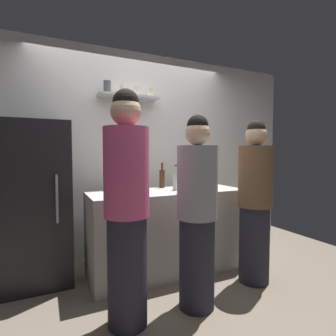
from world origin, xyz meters
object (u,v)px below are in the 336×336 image
Objects in this scene: wine_bottle_pale_glass at (176,181)px; utensil_holder at (142,189)px; person_grey_hoodie at (197,214)px; person_brown_jacket at (255,203)px; refrigerator at (37,203)px; water_bottle_plastic at (182,183)px; person_pink_top at (127,209)px; baking_pan at (192,185)px; wine_bottle_amber_glass at (162,178)px.

utensil_holder is at bearing -169.11° from wine_bottle_pale_glass.
person_brown_jacket reaches higher than person_grey_hoodie.
refrigerator reaches higher than utensil_holder.
wine_bottle_pale_glass is 1.22× the size of water_bottle_plastic.
person_pink_top is (-0.60, 0.02, 0.09)m from person_grey_hoodie.
utensil_holder is at bearing -89.69° from person_grey_hoodie.
wine_bottle_amber_glass is at bearing 160.33° from baking_pan.
person_grey_hoodie is (-0.14, -0.51, -0.20)m from water_bottle_plastic.
person_pink_top reaches higher than wine_bottle_amber_glass.
refrigerator reaches higher than wine_bottle_pale_glass.
person_grey_hoodie is at bearing 18.83° from person_pink_top.
refrigerator is at bearing 174.20° from baking_pan.
wine_bottle_amber_glass is at bearing 74.40° from person_pink_top.
person_brown_jacket reaches higher than wine_bottle_pale_glass.
refrigerator is at bearing 167.17° from wine_bottle_pale_glass.
baking_pan is 1.00m from person_grey_hoodie.
baking_pan is 1.68× the size of utensil_holder.
baking_pan is at bearing 26.72° from wine_bottle_pale_glass.
baking_pan is 0.21× the size of person_brown_jacket.
refrigerator is 2.19m from person_brown_jacket.
utensil_holder is 0.42m from water_bottle_plastic.
wine_bottle_pale_glass is 1.05m from person_pink_top.
utensil_holder is 0.44m from wine_bottle_pale_glass.
person_pink_top is at bearing 129.68° from person_brown_jacket.
baking_pan is 0.76m from utensil_holder.
wine_bottle_amber_glass is 0.27m from wine_bottle_pale_glass.
baking_pan is 0.19× the size of person_pink_top.
person_pink_top is (-0.34, -0.63, -0.06)m from utensil_holder.
water_bottle_plastic is at bearing -131.85° from baking_pan.
refrigerator is 1.62m from person_grey_hoodie.
person_grey_hoodie reaches higher than water_bottle_plastic.
person_pink_top is at bearing -58.60° from refrigerator.
person_grey_hoodie is (1.23, -1.05, -0.01)m from refrigerator.
water_bottle_plastic reaches higher than utensil_holder.
wine_bottle_amber_glass is at bearing 42.63° from utensil_holder.
refrigerator is 6.91× the size of water_bottle_plastic.
refrigerator reaches higher than baking_pan.
person_pink_top is (0.63, -1.03, 0.08)m from refrigerator.
water_bottle_plastic is 0.57m from person_grey_hoodie.
wine_bottle_amber_glass is 1.09m from person_brown_jacket.
person_pink_top is at bearing -141.18° from baking_pan.
person_grey_hoodie is at bearing 135.13° from person_brown_jacket.
water_bottle_plastic is 0.14× the size of person_brown_jacket.
water_bottle_plastic is at bearing -18.55° from utensil_holder.
wine_bottle_pale_glass is at bearing 81.30° from water_bottle_plastic.
refrigerator is 1.45m from wine_bottle_pale_glass.
wine_bottle_pale_glass is (-0.29, -0.15, 0.08)m from baking_pan.
baking_pan is 1.19× the size of wine_bottle_pale_glass.
person_grey_hoodie reaches higher than baking_pan.
person_brown_jacket is at bearing -52.93° from wine_bottle_amber_glass.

